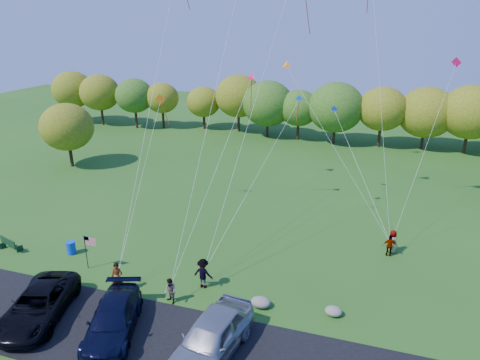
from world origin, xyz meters
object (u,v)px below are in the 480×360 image
object	(u,v)px
minivan_dark	(38,305)
trash_barrel	(71,248)
flyer_c	(203,273)
minivan_navy	(113,320)
minivan_silver	(211,337)
park_bench	(9,244)
flyer_e	(392,241)
flyer_d	(390,246)
flyer_a	(117,278)
flyer_b	(170,291)

from	to	relation	value
minivan_dark	trash_barrel	xyz separation A→B (m)	(-2.87, 6.26, -0.42)
flyer_c	trash_barrel	size ratio (longest dim) A/B	2.08
minivan_dark	flyer_c	bearing A→B (deg)	20.54
trash_barrel	minivan_navy	bearing A→B (deg)	-39.73
minivan_dark	trash_barrel	bearing A→B (deg)	98.84
minivan_silver	park_bench	size ratio (longest dim) A/B	3.40
minivan_navy	flyer_e	size ratio (longest dim) A/B	3.34
flyer_d	park_bench	bearing A→B (deg)	10.91
minivan_dark	flyer_c	distance (m)	9.06
flyer_d	park_bench	distance (m)	26.28
minivan_silver	flyer_e	distance (m)	15.38
trash_barrel	park_bench	bearing A→B (deg)	-167.85
minivan_dark	flyer_e	size ratio (longest dim) A/B	3.51
flyer_c	trash_barrel	distance (m)	10.22
flyer_a	flyer_e	bearing A→B (deg)	21.62
minivan_navy	flyer_b	distance (m)	3.60
minivan_dark	flyer_b	xyz separation A→B (m)	(6.12, 3.36, -0.09)
park_bench	flyer_a	bearing A→B (deg)	5.44
minivan_silver	flyer_a	world-z (taller)	minivan_silver
minivan_navy	park_bench	distance (m)	12.86
flyer_a	flyer_e	distance (m)	18.31
minivan_dark	minivan_silver	size ratio (longest dim) A/B	0.99
minivan_dark	flyer_a	world-z (taller)	flyer_a
minivan_dark	flyer_e	world-z (taller)	minivan_dark
minivan_silver	flyer_c	xyz separation A→B (m)	(-2.49, 5.13, -0.12)
flyer_b	minivan_navy	bearing A→B (deg)	-85.12
minivan_silver	trash_barrel	distance (m)	14.04
flyer_b	flyer_c	xyz separation A→B (m)	(1.19, 2.01, 0.16)
minivan_dark	minivan_silver	distance (m)	9.80
minivan_silver	flyer_c	world-z (taller)	minivan_silver
minivan_navy	minivan_silver	world-z (taller)	minivan_silver
minivan_dark	park_bench	distance (m)	9.00
minivan_dark	minivan_silver	bearing A→B (deg)	-14.39
minivan_navy	flyer_b	xyz separation A→B (m)	(1.61, 3.22, -0.09)
flyer_b	trash_barrel	distance (m)	9.45
minivan_dark	park_bench	xyz separation A→B (m)	(-7.26, 5.32, -0.35)
flyer_b	flyer_e	size ratio (longest dim) A/B	0.94
minivan_silver	flyer_d	xyz separation A→B (m)	(8.21, 12.34, -0.29)
flyer_a	minivan_dark	bearing A→B (deg)	-138.38
flyer_c	flyer_e	bearing A→B (deg)	-141.28
minivan_navy	flyer_a	bearing A→B (deg)	100.49
flyer_a	flyer_e	size ratio (longest dim) A/B	1.14
flyer_a	flyer_c	xyz separation A→B (m)	(4.64, 1.95, -0.01)
minivan_dark	minivan_navy	xyz separation A→B (m)	(4.50, 0.14, -0.00)
minivan_dark	flyer_a	distance (m)	4.33
flyer_a	flyer_d	xyz separation A→B (m)	(15.34, 9.16, -0.18)
trash_barrel	flyer_c	bearing A→B (deg)	-5.03
minivan_navy	flyer_c	xyz separation A→B (m)	(2.80, 5.23, 0.08)
minivan_silver	trash_barrel	world-z (taller)	minivan_silver
minivan_silver	flyer_b	world-z (taller)	minivan_silver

